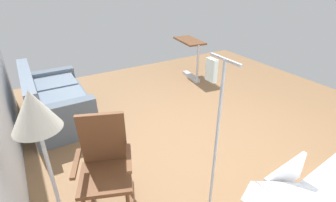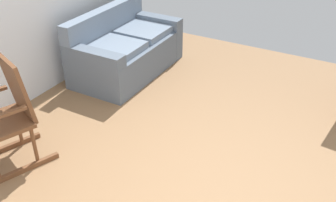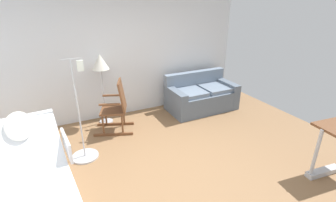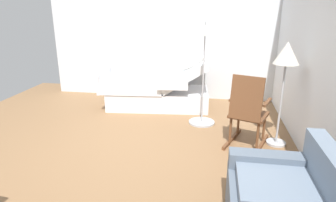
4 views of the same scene
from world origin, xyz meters
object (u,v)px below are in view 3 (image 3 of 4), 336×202
Objects in this scene: hospital_bed at (33,191)px; floor_lamp at (101,67)px; rocking_chair at (117,107)px; overbed_table at (334,143)px; couch at (201,97)px; iv_pole at (84,144)px.

floor_lamp is at bearing 56.14° from hospital_bed.
overbed_table is at bearing -47.75° from rocking_chair.
overbed_table is (0.40, -2.88, 0.23)m from couch.
floor_lamp reaches higher than couch.
hospital_bed is 2.18m from rocking_chair.
couch is 1.08× the size of floor_lamp.
overbed_table is at bearing -32.61° from iv_pole.
rocking_chair is 3.69m from overbed_table.
overbed_table is 0.51× the size of iv_pole.
rocking_chair is 1.21× the size of overbed_table.
couch is 2.10m from rocking_chair.
hospital_bed is at bearing -133.64° from rocking_chair.
hospital_bed is 1.27× the size of iv_pole.
couch is at bearing 16.01° from iv_pole.
iv_pole is at bearing 50.73° from hospital_bed.
floor_lamp is at bearing 106.86° from rocking_chair.
rocking_chair is at bearing 46.36° from hospital_bed.
hospital_bed is 2.03× the size of rocking_chair.
iv_pole is at bearing 147.39° from overbed_table.
hospital_bed is at bearing -129.27° from iv_pole.
hospital_bed reaches higher than rocking_chair.
floor_lamp is (1.36, 2.03, 0.92)m from hospital_bed.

